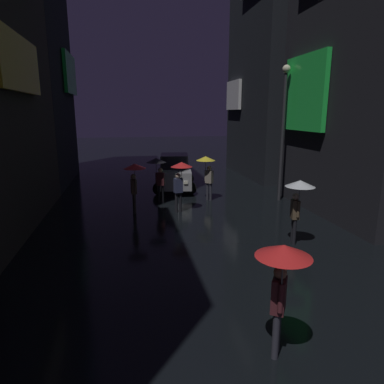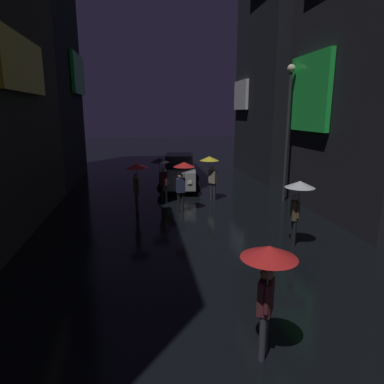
{
  "view_description": "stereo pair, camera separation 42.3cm",
  "coord_description": "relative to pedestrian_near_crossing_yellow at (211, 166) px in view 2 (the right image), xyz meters",
  "views": [
    {
      "loc": [
        -2.13,
        0.08,
        4.13
      ],
      "look_at": [
        0.0,
        11.15,
        1.5
      ],
      "focal_mm": 32.0,
      "sensor_mm": 36.0,
      "label": 1
    },
    {
      "loc": [
        -1.71,
        0.0,
        4.13
      ],
      "look_at": [
        0.0,
        11.15,
        1.5
      ],
      "focal_mm": 32.0,
      "sensor_mm": 36.0,
      "label": 2
    }
  ],
  "objects": [
    {
      "name": "pedestrian_near_crossing_yellow",
      "position": [
        0.0,
        0.0,
        0.0
      ],
      "size": [
        0.9,
        0.9,
        2.12
      ],
      "color": "#2D2D38",
      "rests_on": "ground"
    },
    {
      "name": "pedestrian_far_right_red",
      "position": [
        -3.43,
        -1.7,
        0.0
      ],
      "size": [
        0.9,
        0.9,
        2.12
      ],
      "color": "#38332D",
      "rests_on": "ground"
    },
    {
      "name": "pedestrian_foreground_left_black",
      "position": [
        -2.34,
        -0.17,
        0.0
      ],
      "size": [
        0.9,
        0.9,
        2.12
      ],
      "color": "black",
      "rests_on": "ground"
    },
    {
      "name": "building_right_far",
      "position": [
        5.91,
        6.12,
        6.37
      ],
      "size": [
        4.25,
        7.56,
        16.07
      ],
      "color": "black",
      "rests_on": "ground"
    },
    {
      "name": "streetlamp_right_far",
      "position": [
        3.42,
        -0.69,
        2.14
      ],
      "size": [
        0.36,
        0.36,
        6.19
      ],
      "color": "#2D2D33",
      "rests_on": "ground"
    },
    {
      "name": "building_left_far",
      "position": [
        -9.07,
        6.04,
        8.14
      ],
      "size": [
        4.25,
        7.39,
        19.63
      ],
      "color": "black",
      "rests_on": "ground"
    },
    {
      "name": "pedestrian_midstreet_left_red",
      "position": [
        -1.34,
        -10.89,
        0.0
      ],
      "size": [
        0.9,
        0.9,
        2.12
      ],
      "color": "#2D2D38",
      "rests_on": "ground"
    },
    {
      "name": "pedestrian_foreground_right_clear",
      "position": [
        1.45,
        -6.13,
        0.0
      ],
      "size": [
        0.9,
        0.9,
        2.12
      ],
      "color": "black",
      "rests_on": "ground"
    },
    {
      "name": "car_distant",
      "position": [
        -1.16,
        2.75,
        -0.74
      ],
      "size": [
        2.63,
        4.32,
        1.92
      ],
      "color": "#99999E",
      "rests_on": "ground"
    },
    {
      "name": "pedestrian_midstreet_centre_red",
      "position": [
        -1.53,
        -1.69,
        0.0
      ],
      "size": [
        0.9,
        0.9,
        2.12
      ],
      "color": "black",
      "rests_on": "ground"
    }
  ]
}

